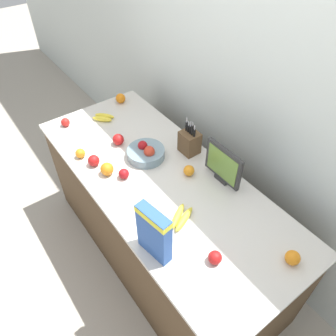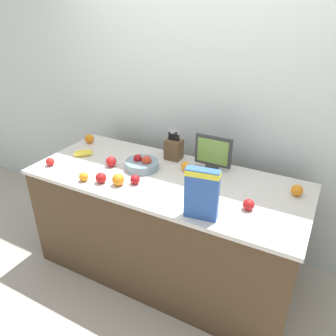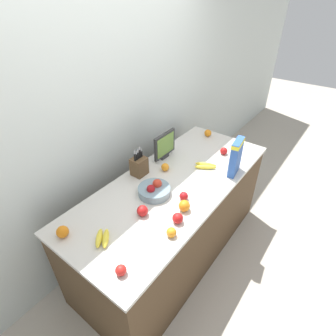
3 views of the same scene
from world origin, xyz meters
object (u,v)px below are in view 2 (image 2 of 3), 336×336
at_px(fruit_bowl, 142,164).
at_px(orange_near_bowl, 118,180).
at_px(banana_bunch_right, 203,193).
at_px(apple_rear, 50,162).
at_px(knife_block, 174,149).
at_px(apple_middle, 101,178).
at_px(apple_rightmost, 135,180).
at_px(apple_front, 249,205).
at_px(cereal_box, 202,192).
at_px(orange_by_cereal, 89,139).
at_px(banana_bunch_left, 83,153).
at_px(orange_front_right, 297,190).
at_px(small_monitor, 213,152).
at_px(apple_near_bananas, 111,162).
at_px(orange_front_left, 84,177).
at_px(orange_back_center, 186,166).

height_order(fruit_bowl, orange_near_bowl, fruit_bowl).
height_order(banana_bunch_right, apple_rear, apple_rear).
distance_m(knife_block, apple_middle, 0.68).
relative_size(apple_rightmost, apple_front, 0.95).
relative_size(cereal_box, orange_by_cereal, 3.98).
relative_size(apple_rightmost, orange_near_bowl, 0.80).
bearing_deg(knife_block, apple_rear, -144.23).
height_order(banana_bunch_left, banana_bunch_right, banana_bunch_left).
bearing_deg(orange_by_cereal, orange_front_right, -1.85).
bearing_deg(apple_rightmost, apple_front, 4.47).
distance_m(banana_bunch_left, apple_middle, 0.53).
distance_m(banana_bunch_right, apple_rear, 1.27).
height_order(cereal_box, banana_bunch_right, cereal_box).
relative_size(small_monitor, apple_near_bananas, 3.51).
relative_size(knife_block, orange_front_right, 3.40).
height_order(knife_block, apple_front, knife_block).
xyz_separation_m(knife_block, apple_front, (0.76, -0.45, -0.05)).
bearing_deg(small_monitor, fruit_bowl, -151.52).
height_order(fruit_bowl, apple_middle, fruit_bowl).
bearing_deg(apple_rear, apple_near_bananas, 26.58).
xyz_separation_m(fruit_bowl, apple_rightmost, (0.08, -0.23, -0.00)).
bearing_deg(cereal_box, orange_by_cereal, 147.66).
bearing_deg(apple_rear, orange_near_bowl, 0.26).
distance_m(apple_near_bananas, orange_near_bowl, 0.31).
relative_size(apple_near_bananas, apple_middle, 1.06).
height_order(apple_near_bananas, orange_front_left, apple_near_bananas).
distance_m(banana_bunch_right, apple_front, 0.32).
distance_m(apple_rear, orange_front_left, 0.41).
xyz_separation_m(fruit_bowl, apple_middle, (-0.14, -0.33, 0.00)).
relative_size(banana_bunch_left, orange_near_bowl, 1.97).
bearing_deg(apple_front, orange_back_center, 152.87).
distance_m(small_monitor, apple_middle, 0.87).
height_order(banana_bunch_right, orange_front_left, orange_front_left).
distance_m(cereal_box, apple_rightmost, 0.62).
bearing_deg(orange_front_right, cereal_box, -131.50).
bearing_deg(apple_front, orange_near_bowl, -171.65).
relative_size(banana_bunch_right, orange_by_cereal, 2.55).
xyz_separation_m(small_monitor, banana_bunch_right, (0.09, -0.41, -0.12)).
xyz_separation_m(orange_front_right, orange_front_left, (-1.41, -0.52, -0.01)).
bearing_deg(small_monitor, orange_back_center, -141.90).
height_order(banana_bunch_left, apple_near_bananas, apple_near_bananas).
bearing_deg(banana_bunch_right, orange_front_left, -164.97).
relative_size(banana_bunch_right, orange_back_center, 2.87).
bearing_deg(orange_front_left, apple_near_bananas, 83.50).
height_order(cereal_box, apple_rear, cereal_box).
relative_size(apple_front, orange_back_center, 1.00).
distance_m(orange_by_cereal, orange_near_bowl, 0.87).
distance_m(apple_rightmost, apple_near_bananas, 0.36).
bearing_deg(apple_front, banana_bunch_right, 175.58).
distance_m(banana_bunch_left, orange_front_left, 0.46).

